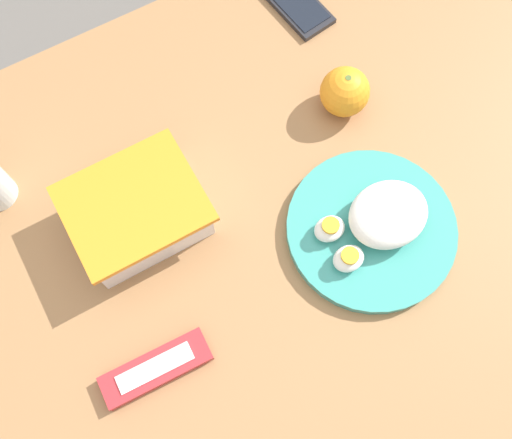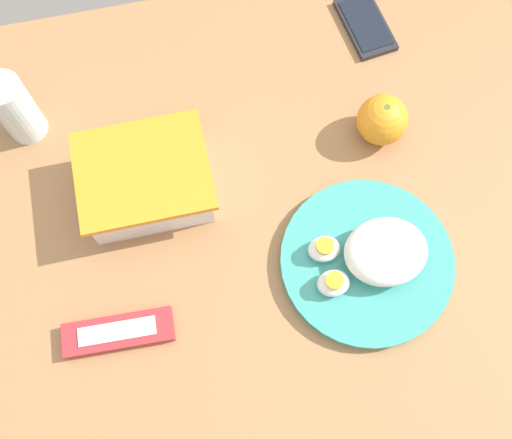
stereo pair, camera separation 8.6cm
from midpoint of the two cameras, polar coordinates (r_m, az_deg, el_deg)
ground_plane at (r=1.58m, az=-0.84°, el=-9.49°), size 10.00×10.00×0.00m
table at (r=0.95m, az=-1.37°, el=-2.59°), size 1.22×0.91×0.71m
food_container at (r=0.89m, az=-13.93°, el=0.18°), size 0.19×0.16×0.08m
orange_fruit at (r=0.95m, az=5.87°, el=11.68°), size 0.08×0.08×0.08m
rice_plate at (r=0.88m, az=8.55°, el=-0.94°), size 0.25×0.25×0.07m
candy_bar at (r=0.86m, az=-12.43°, el=-14.11°), size 0.15×0.05×0.02m
cell_phone at (r=1.08m, az=1.64°, el=19.38°), size 0.08×0.13×0.01m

